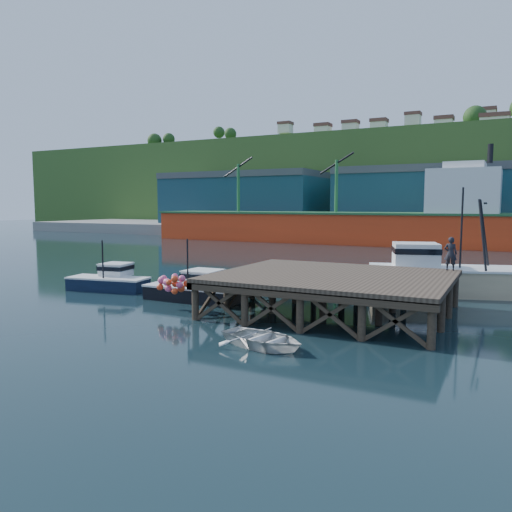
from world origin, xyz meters
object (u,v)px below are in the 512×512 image
Objects in this scene: dockworker at (451,254)px; dinghy at (263,338)px; boat_black at (196,289)px; trawler at (448,272)px; boat_navy at (110,280)px.

dinghy is at bearing 60.22° from dockworker.
trawler is (13.52, 9.11, 0.73)m from boat_black.
trawler is 4.81m from dockworker.
trawler is at bearing -86.83° from dockworker.
trawler is 5.78× the size of dockworker.
boat_navy is 0.94× the size of boat_black.
trawler reaches higher than dockworker.
trawler reaches higher than boat_black.
dinghy is (15.47, -7.67, -0.31)m from boat_navy.
boat_navy is 1.54× the size of dinghy.
boat_black is (7.25, -0.33, 0.00)m from boat_navy.
boat_black is at bearing 61.19° from dinghy.
boat_black is at bearing 14.47° from dockworker.
boat_black is 3.25× the size of dockworker.
trawler is at bearing 33.47° from boat_black.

